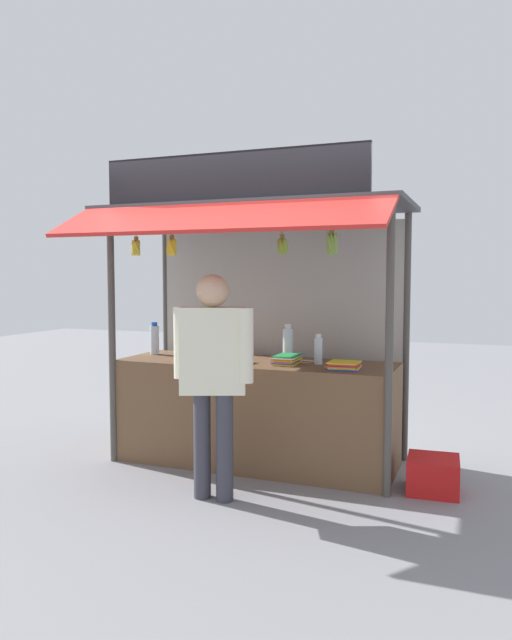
% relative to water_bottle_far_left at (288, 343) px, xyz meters
% --- Properties ---
extents(ground_plane, '(20.00, 20.00, 0.00)m').
position_rel_water_bottle_far_left_xyz_m(ground_plane, '(-0.23, -0.17, -1.02)').
color(ground_plane, gray).
extents(stall_counter, '(2.33, 0.77, 0.87)m').
position_rel_water_bottle_far_left_xyz_m(stall_counter, '(-0.23, -0.17, -0.58)').
color(stall_counter, brown).
rests_on(stall_counter, ground).
extents(stall_structure, '(2.53, 1.66, 2.51)m').
position_rel_water_bottle_far_left_xyz_m(stall_structure, '(-0.23, -0.04, 0.53)').
color(stall_structure, '#4C4742').
rests_on(stall_structure, ground).
extents(water_bottle_far_left, '(0.09, 0.09, 0.31)m').
position_rel_water_bottle_far_left_xyz_m(water_bottle_far_left, '(0.00, 0.00, 0.00)').
color(water_bottle_far_left, silver).
rests_on(water_bottle_far_left, stall_counter).
extents(water_bottle_front_left, '(0.08, 0.08, 0.27)m').
position_rel_water_bottle_far_left_xyz_m(water_bottle_front_left, '(-1.15, 0.15, -0.02)').
color(water_bottle_front_left, silver).
rests_on(water_bottle_front_left, stall_counter).
extents(water_bottle_center, '(0.08, 0.08, 0.30)m').
position_rel_water_bottle_far_left_xyz_m(water_bottle_center, '(-1.26, -0.09, -0.01)').
color(water_bottle_center, silver).
rests_on(water_bottle_center, stall_counter).
extents(water_bottle_left, '(0.07, 0.07, 0.25)m').
position_rel_water_bottle_far_left_xyz_m(water_bottle_left, '(0.31, -0.13, -0.03)').
color(water_bottle_left, silver).
rests_on(water_bottle_left, stall_counter).
extents(water_bottle_rear_center, '(0.08, 0.08, 0.29)m').
position_rel_water_bottle_far_left_xyz_m(water_bottle_rear_center, '(-0.92, 0.01, -0.01)').
color(water_bottle_rear_center, silver).
rests_on(water_bottle_rear_center, stall_counter).
extents(magazine_stack_mid_right, '(0.22, 0.30, 0.06)m').
position_rel_water_bottle_far_left_xyz_m(magazine_stack_mid_right, '(-0.33, -0.38, -0.12)').
color(magazine_stack_mid_right, orange).
rests_on(magazine_stack_mid_right, stall_counter).
extents(magazine_stack_mid_left, '(0.26, 0.26, 0.06)m').
position_rel_water_bottle_far_left_xyz_m(magazine_stack_mid_left, '(0.57, -0.34, -0.11)').
color(magazine_stack_mid_left, blue).
rests_on(magazine_stack_mid_left, stall_counter).
extents(magazine_stack_back_left, '(0.21, 0.29, 0.08)m').
position_rel_water_bottle_far_left_xyz_m(magazine_stack_back_left, '(0.06, -0.23, -0.11)').
color(magazine_stack_back_left, yellow).
rests_on(magazine_stack_back_left, stall_counter).
extents(magazine_stack_right, '(0.23, 0.31, 0.04)m').
position_rel_water_bottle_far_left_xyz_m(magazine_stack_right, '(-0.77, -0.24, -0.12)').
color(magazine_stack_right, red).
rests_on(magazine_stack_right, stall_counter).
extents(banana_bunch_inner_left, '(0.09, 0.09, 0.28)m').
position_rel_water_bottle_far_left_xyz_m(banana_bunch_inner_left, '(-0.75, -0.66, 0.81)').
color(banana_bunch_inner_left, '#332D23').
extents(banana_bunch_leftmost, '(0.10, 0.09, 0.28)m').
position_rel_water_bottle_far_left_xyz_m(banana_bunch_leftmost, '(-1.08, -0.66, 0.80)').
color(banana_bunch_leftmost, '#332D23').
extents(banana_bunch_rightmost, '(0.10, 0.10, 0.29)m').
position_rel_water_bottle_far_left_xyz_m(banana_bunch_rightmost, '(0.54, -0.66, 0.81)').
color(banana_bunch_rightmost, '#332D23').
extents(banana_bunch_inner_right, '(0.09, 0.08, 0.28)m').
position_rel_water_bottle_far_left_xyz_m(banana_bunch_inner_right, '(0.17, -0.66, 0.80)').
color(banana_bunch_inner_right, '#332D23').
extents(vendor_person, '(0.61, 0.35, 1.61)m').
position_rel_water_bottle_far_left_xyz_m(vendor_person, '(-0.21, -1.06, -0.05)').
color(vendor_person, '#383842').
rests_on(vendor_person, ground).
extents(plastic_crate, '(0.39, 0.39, 0.26)m').
position_rel_water_bottle_far_left_xyz_m(plastic_crate, '(1.24, -0.34, -0.89)').
color(plastic_crate, red).
rests_on(plastic_crate, ground).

